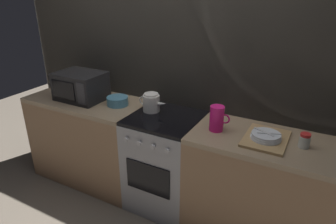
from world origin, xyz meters
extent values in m
plane|color=#6B6054|center=(0.00, 0.00, 0.00)|extent=(8.00, 8.00, 0.00)
cube|color=#A39989|center=(0.00, 0.33, 1.20)|extent=(3.60, 0.05, 2.40)
cube|color=beige|center=(0.00, 0.30, 1.20)|extent=(3.58, 0.01, 2.39)
cube|color=#997251|center=(-0.90, 0.00, 0.43)|extent=(1.20, 0.60, 0.86)
cube|color=#9E8466|center=(-0.90, 0.00, 0.88)|extent=(1.20, 0.60, 0.04)
cube|color=#9E9EA3|center=(0.00, 0.00, 0.43)|extent=(0.60, 0.60, 0.87)
cube|color=black|center=(0.00, 0.00, 0.89)|extent=(0.59, 0.59, 0.03)
cube|color=black|center=(0.00, -0.30, 0.45)|extent=(0.42, 0.01, 0.28)
cylinder|color=#B7B7BC|center=(-0.19, -0.32, 0.78)|extent=(0.04, 0.02, 0.04)
cylinder|color=#B7B7BC|center=(-0.06, -0.32, 0.78)|extent=(0.04, 0.02, 0.04)
cylinder|color=#B7B7BC|center=(0.06, -0.32, 0.78)|extent=(0.04, 0.02, 0.04)
cylinder|color=#B7B7BC|center=(0.19, -0.32, 0.78)|extent=(0.04, 0.02, 0.04)
cube|color=#997251|center=(0.90, 0.00, 0.43)|extent=(1.20, 0.60, 0.86)
cube|color=#9E8466|center=(0.90, 0.00, 0.88)|extent=(1.20, 0.60, 0.04)
cube|color=black|center=(-0.93, -0.02, 1.04)|extent=(0.46, 0.34, 0.27)
cube|color=black|center=(-0.99, -0.19, 1.04)|extent=(0.28, 0.01, 0.17)
cube|color=#333338|center=(-0.77, -0.19, 1.04)|extent=(0.09, 0.01, 0.21)
cylinder|color=white|center=(-0.17, 0.05, 0.98)|extent=(0.15, 0.15, 0.15)
cylinder|color=white|center=(-0.17, 0.05, 1.06)|extent=(0.13, 0.13, 0.02)
cone|color=white|center=(-0.06, 0.05, 0.99)|extent=(0.10, 0.04, 0.05)
torus|color=white|center=(-0.26, 0.05, 0.98)|extent=(0.08, 0.01, 0.08)
cylinder|color=teal|center=(-0.53, 0.03, 0.94)|extent=(0.20, 0.20, 0.08)
cylinder|color=#E5197A|center=(0.47, -0.03, 1.00)|extent=(0.11, 0.11, 0.20)
torus|color=#E5197A|center=(0.54, -0.03, 1.01)|extent=(0.08, 0.01, 0.08)
cube|color=tan|center=(0.85, -0.01, 0.91)|extent=(0.30, 0.40, 0.02)
cylinder|color=silver|center=(0.85, -0.03, 0.93)|extent=(0.22, 0.22, 0.01)
cylinder|color=silver|center=(0.85, -0.03, 0.94)|extent=(0.21, 0.21, 0.01)
cylinder|color=silver|center=(0.85, -0.03, 0.96)|extent=(0.21, 0.21, 0.01)
cylinder|color=silver|center=(0.87, -0.03, 0.97)|extent=(0.16, 0.07, 0.01)
cube|color=silver|center=(0.83, -0.02, 0.97)|extent=(0.16, 0.09, 0.00)
cylinder|color=silver|center=(1.11, 0.01, 0.94)|extent=(0.08, 0.08, 0.08)
cylinder|color=red|center=(1.11, 0.01, 0.99)|extent=(0.07, 0.07, 0.02)
camera|label=1|loc=(1.15, -2.06, 1.96)|focal=32.15mm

